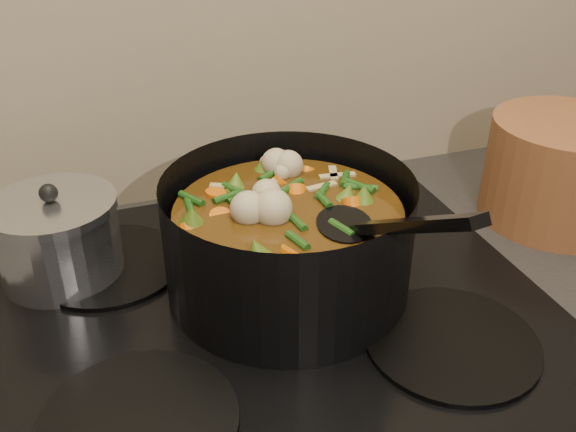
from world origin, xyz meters
name	(u,v)px	position (x,y,z in m)	size (l,w,h in m)	color
stovetop	(266,308)	(0.00, 1.93, 0.92)	(0.62, 0.54, 0.03)	black
stockpot	(288,240)	(0.03, 1.95, 0.99)	(0.29, 0.37, 0.20)	black
saucepan	(58,238)	(-0.21, 2.06, 0.98)	(0.15, 0.15, 0.12)	silver
terracotta_crock	(561,171)	(0.46, 2.01, 0.98)	(0.21, 0.21, 0.15)	brown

